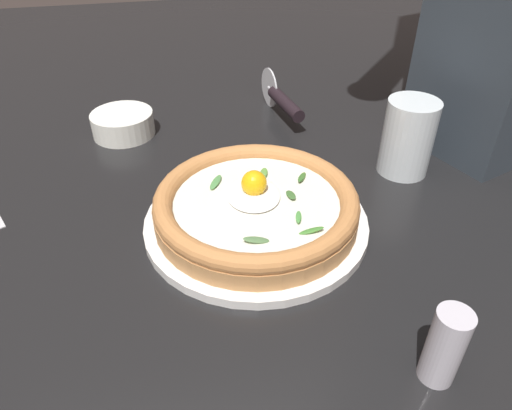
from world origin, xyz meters
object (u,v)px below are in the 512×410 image
at_px(drinking_glass, 407,142).
at_px(side_bowl, 123,124).
at_px(pizza, 256,204).
at_px(pizza_cutter, 282,100).
at_px(pepper_shaker, 445,347).

bearing_deg(drinking_glass, side_bowl, 63.34).
height_order(pizza, drinking_glass, drinking_glass).
bearing_deg(pizza_cutter, side_bowl, 90.59).
height_order(drinking_glass, pepper_shaker, drinking_glass).
distance_m(side_bowl, pepper_shaker, 0.60).
height_order(pizza_cutter, drinking_glass, drinking_glass).
bearing_deg(drinking_glass, pizza, 108.89).
bearing_deg(pizza, pizza_cutter, -20.57).
relative_size(pizza_cutter, drinking_glass, 1.50).
bearing_deg(pizza_cutter, pepper_shaker, -179.50).
height_order(pizza, pepper_shaker, pepper_shaker).
xyz_separation_m(pizza, drinking_glass, (0.08, -0.24, 0.01)).
bearing_deg(side_bowl, pizza_cutter, -89.41).
distance_m(side_bowl, drinking_glass, 0.45).
bearing_deg(pizza, pepper_shaker, -155.29).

